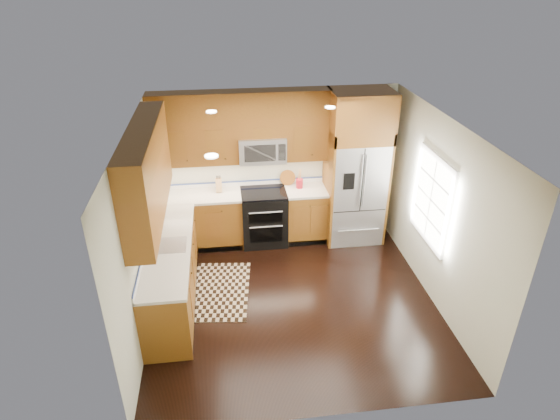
{
  "coord_description": "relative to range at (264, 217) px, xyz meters",
  "views": [
    {
      "loc": [
        -0.88,
        -5.31,
        4.35
      ],
      "look_at": [
        -0.11,
        0.6,
        1.16
      ],
      "focal_mm": 30.0,
      "sensor_mm": 36.0,
      "label": 1
    }
  ],
  "objects": [
    {
      "name": "countertop",
      "position": [
        -0.84,
        -0.65,
        0.45
      ],
      "size": [
        2.86,
        3.01,
        0.04
      ],
      "color": "beige",
      "rests_on": "base_cabinets"
    },
    {
      "name": "ground",
      "position": [
        0.25,
        -1.67,
        -0.47
      ],
      "size": [
        4.0,
        4.0,
        0.0
      ],
      "primitive_type": "plane",
      "color": "black",
      "rests_on": "ground"
    },
    {
      "name": "refrigerator",
      "position": [
        1.55,
        -0.04,
        0.83
      ],
      "size": [
        0.98,
        0.75,
        2.6
      ],
      "color": "#B2B2B7",
      "rests_on": "ground"
    },
    {
      "name": "window",
      "position": [
        2.23,
        -1.47,
        0.93
      ],
      "size": [
        0.04,
        1.1,
        1.3
      ],
      "color": "white",
      "rests_on": "ground"
    },
    {
      "name": "sink_faucet",
      "position": [
        -1.48,
        -1.44,
        0.52
      ],
      "size": [
        0.54,
        0.44,
        0.37
      ],
      "color": "#B2B2B7",
      "rests_on": "countertop"
    },
    {
      "name": "wall_left",
      "position": [
        -1.75,
        -1.67,
        0.83
      ],
      "size": [
        0.02,
        4.0,
        2.6
      ],
      "primitive_type": "cube",
      "color": "beige",
      "rests_on": "ground"
    },
    {
      "name": "knife_block",
      "position": [
        -0.73,
        0.15,
        0.59
      ],
      "size": [
        0.1,
        0.14,
        0.28
      ],
      "color": "tan",
      "rests_on": "countertop"
    },
    {
      "name": "range",
      "position": [
        0.0,
        0.0,
        0.0
      ],
      "size": [
        0.76,
        0.67,
        0.95
      ],
      "color": "black",
      "rests_on": "ground"
    },
    {
      "name": "microwave",
      "position": [
        -0.0,
        0.13,
        1.19
      ],
      "size": [
        0.76,
        0.4,
        0.42
      ],
      "color": "#B2B2B7",
      "rests_on": "ground"
    },
    {
      "name": "upper_cabinets",
      "position": [
        -0.9,
        -0.58,
        1.56
      ],
      "size": [
        2.85,
        3.0,
        1.15
      ],
      "color": "brown",
      "rests_on": "ground"
    },
    {
      "name": "base_cabinets",
      "position": [
        -0.98,
        -0.77,
        -0.02
      ],
      "size": [
        2.85,
        3.0,
        0.9
      ],
      "color": "brown",
      "rests_on": "ground"
    },
    {
      "name": "rug",
      "position": [
        -0.8,
        -1.32,
        -0.46
      ],
      "size": [
        1.0,
        1.49,
        0.01
      ],
      "primitive_type": "cube",
      "rotation": [
        0.0,
        0.0,
        -0.11
      ],
      "color": "black",
      "rests_on": "ground"
    },
    {
      "name": "utensil_crock",
      "position": [
        0.62,
        0.11,
        0.59
      ],
      "size": [
        0.15,
        0.15,
        0.33
      ],
      "color": "#A71424",
      "rests_on": "countertop"
    },
    {
      "name": "wall_right",
      "position": [
        2.25,
        -1.67,
        0.83
      ],
      "size": [
        0.02,
        4.0,
        2.6
      ],
      "primitive_type": "cube",
      "color": "beige",
      "rests_on": "ground"
    },
    {
      "name": "wall_back",
      "position": [
        0.25,
        0.33,
        0.83
      ],
      "size": [
        4.0,
        0.02,
        2.6
      ],
      "primitive_type": "cube",
      "color": "beige",
      "rests_on": "ground"
    },
    {
      "name": "cutting_board",
      "position": [
        0.44,
        0.25,
        0.48
      ],
      "size": [
        0.3,
        0.3,
        0.02
      ],
      "primitive_type": "cylinder",
      "rotation": [
        0.0,
        0.0,
        -0.12
      ],
      "color": "brown",
      "rests_on": "countertop"
    }
  ]
}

